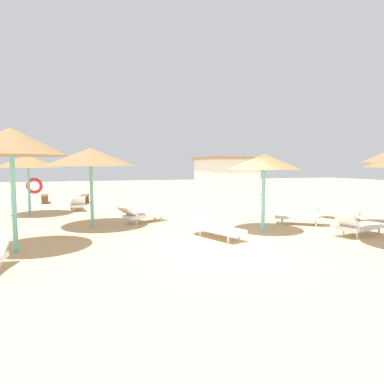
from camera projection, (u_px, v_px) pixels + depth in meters
name	position (u px, v px, depth m)	size (l,w,h in m)	color
ground_plane	(225.00, 241.00, 9.39)	(80.00, 80.00, 0.00)	#D1B284
parasol_0	(264.00, 162.00, 10.44)	(2.39, 2.39, 2.56)	#6BC6BC
parasol_1	(91.00, 157.00, 11.20)	(3.13, 3.13, 2.80)	#6BC6BC
parasol_2	(28.00, 162.00, 14.02)	(2.64, 2.64, 2.65)	#6BC6BC
parasol_3	(11.00, 142.00, 7.94)	(2.63, 2.63, 3.12)	#6BC6BC
lounger_0	(216.00, 228.00, 9.78)	(1.26, 2.00, 0.68)	white
lounger_1	(143.00, 215.00, 12.38)	(2.00, 1.40, 0.65)	white
lounger_2	(77.00, 204.00, 15.85)	(0.81, 1.93, 0.74)	white
lounger_4	(359.00, 226.00, 10.03)	(1.98, 1.05, 0.74)	white
lounger_5	(334.00, 210.00, 13.48)	(1.71, 1.84, 0.75)	white
lounger_6	(303.00, 216.00, 11.96)	(1.90, 1.68, 0.62)	white
bench_0	(84.00, 198.00, 18.76)	(0.63, 1.54, 0.49)	brown
bench_1	(45.00, 197.00, 18.95)	(0.53, 1.53, 0.49)	brown
beach_cabana	(226.00, 176.00, 24.56)	(4.11, 4.26, 2.84)	white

